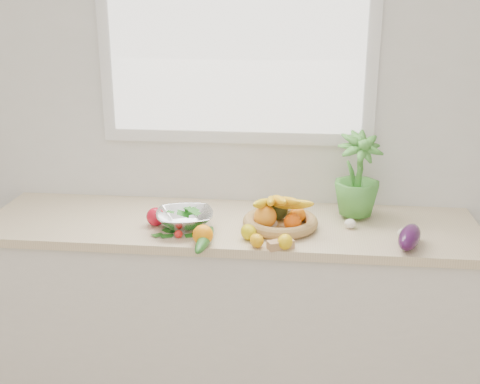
# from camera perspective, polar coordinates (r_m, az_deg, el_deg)

# --- Properties ---
(back_wall) EXTENTS (4.50, 0.02, 2.70)m
(back_wall) POSITION_cam_1_polar(r_m,az_deg,el_deg) (2.90, -0.31, 7.66)
(back_wall) COLOR white
(back_wall) RESTS_ON ground
(counter_cabinet) EXTENTS (2.20, 0.58, 0.86)m
(counter_cabinet) POSITION_cam_1_polar(r_m,az_deg,el_deg) (2.95, -0.94, -11.36)
(counter_cabinet) COLOR silver
(counter_cabinet) RESTS_ON ground
(countertop) EXTENTS (2.24, 0.62, 0.04)m
(countertop) POSITION_cam_1_polar(r_m,az_deg,el_deg) (2.75, -0.99, -3.20)
(countertop) COLOR beige
(countertop) RESTS_ON counter_cabinet
(window_frame) EXTENTS (1.30, 0.03, 1.10)m
(window_frame) POSITION_cam_1_polar(r_m,az_deg,el_deg) (2.84, -0.36, 15.55)
(window_frame) COLOR white
(window_frame) RESTS_ON back_wall
(window_pane) EXTENTS (1.18, 0.01, 0.98)m
(window_pane) POSITION_cam_1_polar(r_m,az_deg,el_deg) (2.82, -0.41, 15.52)
(window_pane) COLOR white
(window_pane) RESTS_ON window_frame
(orange_loose) EXTENTS (0.09, 0.09, 0.09)m
(orange_loose) POSITION_cam_1_polar(r_m,az_deg,el_deg) (2.49, -3.54, -4.08)
(orange_loose) COLOR orange
(orange_loose) RESTS_ON countertop
(lemon_a) EXTENTS (0.08, 0.09, 0.06)m
(lemon_a) POSITION_cam_1_polar(r_m,az_deg,el_deg) (2.47, 1.60, -4.62)
(lemon_a) COLOR #EDA10C
(lemon_a) RESTS_ON countertop
(lemon_b) EXTENTS (0.07, 0.08, 0.06)m
(lemon_b) POSITION_cam_1_polar(r_m,az_deg,el_deg) (2.45, 4.30, -4.72)
(lemon_b) COLOR yellow
(lemon_b) RESTS_ON countertop
(lemon_c) EXTENTS (0.09, 0.10, 0.07)m
(lemon_c) POSITION_cam_1_polar(r_m,az_deg,el_deg) (2.54, 0.81, -3.81)
(lemon_c) COLOR #CEB90B
(lemon_c) RESTS_ON countertop
(apple) EXTENTS (0.10, 0.10, 0.08)m
(apple) POSITION_cam_1_polar(r_m,az_deg,el_deg) (2.71, -8.00, -2.33)
(apple) COLOR red
(apple) RESTS_ON countertop
(ginger) EXTENTS (0.12, 0.09, 0.03)m
(ginger) POSITION_cam_1_polar(r_m,az_deg,el_deg) (2.46, 3.88, -4.99)
(ginger) COLOR tan
(ginger) RESTS_ON countertop
(garlic_a) EXTENTS (0.06, 0.06, 0.04)m
(garlic_a) POSITION_cam_1_polar(r_m,az_deg,el_deg) (2.64, 15.24, -3.83)
(garlic_a) COLOR beige
(garlic_a) RESTS_ON countertop
(garlic_b) EXTENTS (0.06, 0.06, 0.04)m
(garlic_b) POSITION_cam_1_polar(r_m,az_deg,el_deg) (2.70, 10.41, -2.97)
(garlic_b) COLOR white
(garlic_b) RESTS_ON countertop
(garlic_c) EXTENTS (0.07, 0.07, 0.05)m
(garlic_c) POSITION_cam_1_polar(r_m,az_deg,el_deg) (2.66, 3.00, -2.99)
(garlic_c) COLOR beige
(garlic_c) RESTS_ON countertop
(eggplant) EXTENTS (0.15, 0.24, 0.09)m
(eggplant) POSITION_cam_1_polar(r_m,az_deg,el_deg) (2.55, 15.77, -4.14)
(eggplant) COLOR #37103B
(eggplant) RESTS_ON countertop
(cucumber) EXTENTS (0.07, 0.28, 0.05)m
(cucumber) POSITION_cam_1_polar(r_m,az_deg,el_deg) (2.49, -3.37, -4.52)
(cucumber) COLOR #1B4F17
(cucumber) RESTS_ON countertop
(radish) EXTENTS (0.04, 0.04, 0.03)m
(radish) POSITION_cam_1_polar(r_m,az_deg,el_deg) (2.57, -5.85, -3.98)
(radish) COLOR red
(radish) RESTS_ON countertop
(potted_herb) EXTENTS (0.28, 0.28, 0.38)m
(potted_herb) POSITION_cam_1_polar(r_m,az_deg,el_deg) (2.78, 11.10, 1.67)
(potted_herb) COLOR #469435
(potted_herb) RESTS_ON countertop
(fruit_basket) EXTENTS (0.42, 0.42, 0.18)m
(fruit_basket) POSITION_cam_1_polar(r_m,az_deg,el_deg) (2.66, 3.77, -2.41)
(fruit_basket) COLOR tan
(fruit_basket) RESTS_ON countertop
(colander_with_spinach) EXTENTS (0.30, 0.30, 0.13)m
(colander_with_spinach) POSITION_cam_1_polar(r_m,az_deg,el_deg) (2.64, -5.27, -2.22)
(colander_with_spinach) COLOR silver
(colander_with_spinach) RESTS_ON countertop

